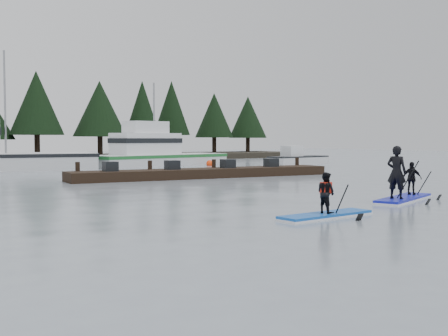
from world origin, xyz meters
TOP-DOWN VIEW (x-y plane):
  - ground at (0.00, 0.00)m, footprint 160.00×160.00m
  - fishing_boat_medium at (10.00, 28.92)m, footprint 12.36×5.17m
  - skiff at (21.10, 23.93)m, footprint 6.21×2.49m
  - floating_dock at (5.36, 15.17)m, footprint 15.65×4.13m
  - buoy_c at (13.64, 26.60)m, footprint 0.58×0.58m
  - paddleboard_solo at (-0.94, -0.14)m, footprint 3.15×1.06m
  - paddleboard_duo at (4.35, 1.18)m, footprint 3.80×1.97m

SIDE VIEW (x-z plane):
  - ground at x=0.00m, z-range 0.00..0.00m
  - buoy_c at x=13.64m, z-range -0.29..0.29m
  - floating_dock at x=5.36m, z-range 0.00..0.52m
  - skiff at x=21.10m, z-range 0.00..0.70m
  - paddleboard_solo at x=-0.94m, z-range -0.49..1.28m
  - fishing_boat_medium at x=10.00m, z-range -3.23..4.25m
  - paddleboard_duo at x=4.35m, z-range -0.57..1.86m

